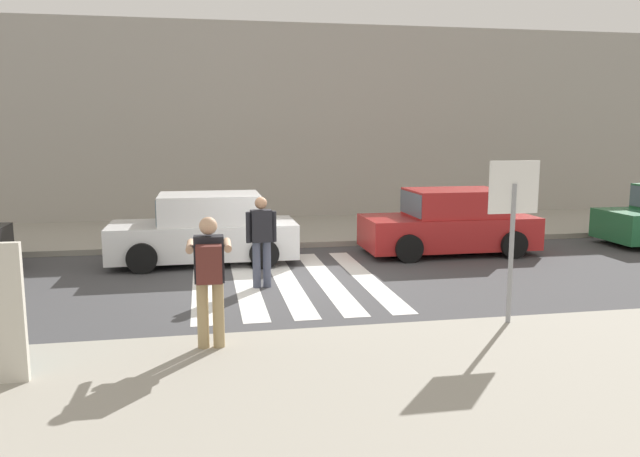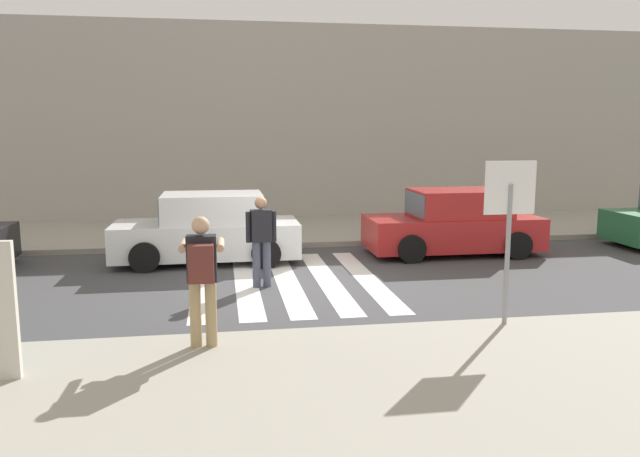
{
  "view_description": "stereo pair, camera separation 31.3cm",
  "coord_description": "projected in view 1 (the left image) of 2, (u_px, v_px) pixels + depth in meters",
  "views": [
    {
      "loc": [
        -1.57,
        -11.7,
        2.96
      ],
      "look_at": [
        0.6,
        -0.2,
        1.1
      ],
      "focal_mm": 35.0,
      "sensor_mm": 36.0,
      "label": 1
    },
    {
      "loc": [
        -1.26,
        -11.75,
        2.96
      ],
      "look_at": [
        0.6,
        -0.2,
        1.1
      ],
      "focal_mm": 35.0,
      "sensor_mm": 36.0,
      "label": 2
    }
  ],
  "objects": [
    {
      "name": "building_facade_far",
      "position": [
        247.0,
        124.0,
        21.7
      ],
      "size": [
        56.0,
        4.0,
        6.29
      ],
      "primitive_type": "cube",
      "color": "#ADA89E",
      "rests_on": "ground"
    },
    {
      "name": "sidewalk_far",
      "position": [
        260.0,
        231.0,
        17.92
      ],
      "size": [
        60.0,
        4.8,
        0.14
      ],
      "primitive_type": "cube",
      "color": "#9E998C",
      "rests_on": "ground"
    },
    {
      "name": "crosswalk_stripe_4",
      "position": [
        365.0,
        278.0,
        12.59
      ],
      "size": [
        0.44,
        5.2,
        0.01
      ],
      "primitive_type": "cube",
      "color": "silver",
      "rests_on": "ground"
    },
    {
      "name": "crosswalk_stripe_2",
      "position": [
        286.0,
        281.0,
        12.3
      ],
      "size": [
        0.44,
        5.2,
        0.01
      ],
      "primitive_type": "cube",
      "color": "silver",
      "rests_on": "ground"
    },
    {
      "name": "photographer_with_backpack",
      "position": [
        209.0,
        271.0,
        7.98
      ],
      "size": [
        0.59,
        0.85,
        1.72
      ],
      "color": "tan",
      "rests_on": "sidewalk_near"
    },
    {
      "name": "stop_sign",
      "position": [
        513.0,
        206.0,
        8.97
      ],
      "size": [
        0.76,
        0.08,
        2.38
      ],
      "color": "gray",
      "rests_on": "sidewalk_near"
    },
    {
      "name": "crosswalk_stripe_3",
      "position": [
        326.0,
        279.0,
        12.44
      ],
      "size": [
        0.44,
        5.2,
        0.01
      ],
      "primitive_type": "cube",
      "color": "silver",
      "rests_on": "ground"
    },
    {
      "name": "sidewalk_near",
      "position": [
        374.0,
        429.0,
        6.08
      ],
      "size": [
        60.0,
        6.0,
        0.14
      ],
      "primitive_type": "cube",
      "color": "#9E998C",
      "rests_on": "ground"
    },
    {
      "name": "crosswalk_stripe_1",
      "position": [
        246.0,
        283.0,
        12.15
      ],
      "size": [
        0.44,
        5.2,
        0.01
      ],
      "primitive_type": "cube",
      "color": "silver",
      "rests_on": "ground"
    },
    {
      "name": "parked_car_white",
      "position": [
        205.0,
        231.0,
        13.94
      ],
      "size": [
        4.1,
        1.92,
        1.55
      ],
      "color": "white",
      "rests_on": "ground"
    },
    {
      "name": "parked_car_red",
      "position": [
        450.0,
        223.0,
        15.0
      ],
      "size": [
        4.1,
        1.92,
        1.55
      ],
      "color": "red",
      "rests_on": "ground"
    },
    {
      "name": "crosswalk_stripe_0",
      "position": [
        204.0,
        285.0,
        12.0
      ],
      "size": [
        0.44,
        5.2,
        0.01
      ],
      "primitive_type": "cube",
      "color": "silver",
      "rests_on": "ground"
    },
    {
      "name": "ground_plane",
      "position": [
        288.0,
        284.0,
        12.1
      ],
      "size": [
        120.0,
        120.0,
        0.0
      ],
      "primitive_type": "plane",
      "color": "#424244"
    },
    {
      "name": "pedestrian_crossing",
      "position": [
        261.0,
        237.0,
        11.68
      ],
      "size": [
        0.58,
        0.27,
        1.72
      ],
      "color": "#474C60",
      "rests_on": "ground"
    }
  ]
}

